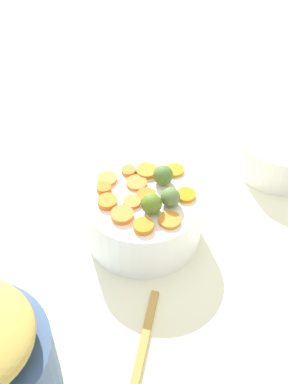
{
  "coord_description": "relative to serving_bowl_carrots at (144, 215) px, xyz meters",
  "views": [
    {
      "loc": [
        -0.65,
        -0.12,
        0.78
      ],
      "look_at": [
        -0.03,
        -0.0,
        0.14
      ],
      "focal_mm": 47.48,
      "sensor_mm": 36.0,
      "label": 1
    }
  ],
  "objects": [
    {
      "name": "tabletop",
      "position": [
        0.03,
        0.0,
        -0.06
      ],
      "size": [
        2.4,
        2.4,
        0.02
      ],
      "primitive_type": "cube",
      "color": "white",
      "rests_on": "ground"
    },
    {
      "name": "serving_bowl_carrots",
      "position": [
        0.0,
        0.0,
        0.0
      ],
      "size": [
        0.22,
        0.22,
        0.11
      ],
      "primitive_type": "cylinder",
      "color": "white",
      "rests_on": "tabletop"
    },
    {
      "name": "carrot_slice_0",
      "position": [
        0.07,
        -0.05,
        0.06
      ],
      "size": [
        0.05,
        0.05,
        0.01
      ],
      "primitive_type": "cylinder",
      "rotation": [
        0.0,
        0.0,
        2.35
      ],
      "color": "orange",
      "rests_on": "serving_bowl_carrots"
    },
    {
      "name": "carrot_slice_1",
      "position": [
        -0.0,
        -0.0,
        0.06
      ],
      "size": [
        0.05,
        0.05,
        0.01
      ],
      "primitive_type": "cylinder",
      "rotation": [
        0.0,
        0.0,
        0.92
      ],
      "color": "orange",
      "rests_on": "serving_bowl_carrots"
    },
    {
      "name": "carrot_slice_2",
      "position": [
        0.03,
        0.07,
        0.06
      ],
      "size": [
        0.05,
        0.05,
        0.01
      ],
      "primitive_type": "cylinder",
      "rotation": [
        0.0,
        0.0,
        2.35
      ],
      "color": "orange",
      "rests_on": "serving_bowl_carrots"
    },
    {
      "name": "carrot_slice_3",
      "position": [
        -0.07,
        -0.01,
        0.06
      ],
      "size": [
        0.05,
        0.05,
        0.01
      ],
      "primitive_type": "cylinder",
      "rotation": [
        0.0,
        0.0,
        0.97
      ],
      "color": "orange",
      "rests_on": "serving_bowl_carrots"
    },
    {
      "name": "carrot_slice_4",
      "position": [
        -0.05,
        -0.05,
        0.06
      ],
      "size": [
        0.05,
        0.05,
        0.01
      ],
      "primitive_type": "cylinder",
      "rotation": [
        0.0,
        0.0,
        3.51
      ],
      "color": "orange",
      "rests_on": "serving_bowl_carrots"
    },
    {
      "name": "carrot_slice_5",
      "position": [
        0.06,
        0.04,
        0.06
      ],
      "size": [
        0.04,
        0.04,
        0.01
      ],
      "primitive_type": "cylinder",
      "rotation": [
        0.0,
        0.0,
        3.59
      ],
      "color": "orange",
      "rests_on": "serving_bowl_carrots"
    },
    {
      "name": "carrot_slice_6",
      "position": [
        -0.02,
        0.02,
        0.06
      ],
      "size": [
        0.04,
        0.04,
        0.01
      ],
      "primitive_type": "cylinder",
      "rotation": [
        0.0,
        0.0,
        5.31
      ],
      "color": "orange",
      "rests_on": "serving_bowl_carrots"
    },
    {
      "name": "carrot_slice_7",
      "position": [
        0.06,
        0.01,
        0.06
      ],
      "size": [
        0.06,
        0.06,
        0.01
      ],
      "primitive_type": "cylinder",
      "rotation": [
        0.0,
        0.0,
        3.95
      ],
      "color": "orange",
      "rests_on": "serving_bowl_carrots"
    },
    {
      "name": "carrot_slice_8",
      "position": [
        -0.03,
        0.06,
        0.06
      ],
      "size": [
        0.05,
        0.05,
        0.01
      ],
      "primitive_type": "cylinder",
      "rotation": [
        0.0,
        0.0,
        0.32
      ],
      "color": "orange",
      "rests_on": "serving_bowl_carrots"
    },
    {
      "name": "carrot_slice_9",
      "position": [
        -0.06,
        0.03,
        0.06
      ],
      "size": [
        0.06,
        0.06,
        0.01
      ],
      "primitive_type": "cylinder",
      "rotation": [
        0.0,
        0.0,
        5.63
      ],
      "color": "orange",
      "rests_on": "serving_bowl_carrots"
    },
    {
      "name": "carrot_slice_10",
      "position": [
        -0.0,
        0.07,
        0.06
      ],
      "size": [
        0.04,
        0.04,
        0.01
      ],
      "primitive_type": "cylinder",
      "rotation": [
        0.0,
        0.0,
        2.5
      ],
      "color": "orange",
      "rests_on": "serving_bowl_carrots"
    },
    {
      "name": "carrot_slice_11",
      "position": [
        0.02,
        0.02,
        0.06
      ],
      "size": [
        0.05,
        0.05,
        0.01
      ],
      "primitive_type": "cylinder",
      "rotation": [
        0.0,
        0.0,
        4.26
      ],
      "color": "orange",
      "rests_on": "serving_bowl_carrots"
    },
    {
      "name": "carrot_slice_12",
      "position": [
        0.01,
        -0.07,
        0.06
      ],
      "size": [
        0.05,
        0.05,
        0.01
      ],
      "primitive_type": "cylinder",
      "rotation": [
        0.0,
        0.0,
        2.46
      ],
      "color": "orange",
      "rests_on": "serving_bowl_carrots"
    },
    {
      "name": "brussels_sprout_0",
      "position": [
        0.04,
        -0.03,
        0.07
      ],
      "size": [
        0.04,
        0.04,
        0.04
      ],
      "primitive_type": "sphere",
      "color": "#507734",
      "rests_on": "serving_bowl_carrots"
    },
    {
      "name": "brussels_sprout_1",
      "position": [
        -0.01,
        -0.05,
        0.07
      ],
      "size": [
        0.03,
        0.03,
        0.03
      ],
      "primitive_type": "sphere",
      "color": "#577740",
      "rests_on": "serving_bowl_carrots"
    },
    {
      "name": "brussels_sprout_2",
      "position": [
        -0.03,
        -0.02,
        0.07
      ],
      "size": [
        0.04,
        0.04,
        0.04
      ],
      "primitive_type": "sphere",
      "color": "#577A26",
      "rests_on": "serving_bowl_carrots"
    },
    {
      "name": "casserole_dish",
      "position": [
        0.25,
        -0.26,
        -0.01
      ],
      "size": [
        0.19,
        0.19,
        0.09
      ],
      "primitive_type": "cylinder",
      "color": "white",
      "rests_on": "tabletop"
    }
  ]
}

